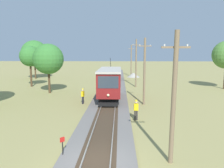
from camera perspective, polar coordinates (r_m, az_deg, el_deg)
The scene contains 18 objects.
ground_plane at distance 12.11m, azimuth -3.98°, elevation -20.30°, with size 260.00×260.00×0.00m, color #9E9356.
track_ballast at distance 12.07m, azimuth -3.99°, elevation -19.93°, with size 4.20×120.00×0.18m, color slate.
sleeper_bed at distance 12.02m, azimuth -3.99°, elevation -19.53°, with size 2.04×120.00×0.01m, color #423323.
rail_left at distance 12.09m, azimuth -7.59°, elevation -19.08°, with size 0.07×120.00×0.14m, color gray.
rail_right at distance 11.95m, azimuth -0.35°, elevation -19.35°, with size 0.07×120.00×0.14m, color gray.
red_tram at distance 26.15m, azimuth -0.53°, elevation 0.40°, with size 2.60×8.54×4.79m.
freight_car at distance 45.74m, azimuth 0.56°, elevation 3.00°, with size 2.40×5.20×2.31m.
utility_pole_foreground at distance 11.36m, azimuth 15.79°, elevation -3.55°, with size 1.40×0.56×6.85m.
utility_pole_near_tram at distance 24.16m, azimuth 8.47°, elevation 3.39°, with size 1.40×0.29×7.33m.
utility_pole_mid at distance 36.61m, azimuth 6.30°, elevation 5.54°, with size 1.40×0.43×7.92m.
utility_pole_far at distance 52.28m, azimuth 5.02°, elevation 6.13°, with size 1.40×0.28×7.47m.
trackside_signal_marker at distance 12.81m, azimuth -12.78°, elevation -15.50°, with size 0.21×0.21×1.18m.
gravel_pile at distance 51.35m, azimuth 5.60°, elevation 2.38°, with size 3.02×3.02×1.04m, color #9E998E.
track_worker at distance 18.93m, azimuth 6.29°, elevation -6.47°, with size 0.39×0.26×1.78m.
second_worker at distance 24.81m, azimuth -7.62°, elevation -2.94°, with size 0.33×0.43×1.78m.
tree_right_near at distance 50.71m, azimuth -19.58°, elevation 7.50°, with size 5.66×5.66×8.33m.
tree_right_far at distance 39.07m, azimuth -20.60°, elevation 6.77°, with size 3.43×3.43×6.85m.
tree_horizon at distance 32.06m, azimuth -16.28°, elevation 6.27°, with size 4.27×4.27×6.98m.
Camera 1 is at (1.16, -10.57, 5.80)m, focal length 35.05 mm.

